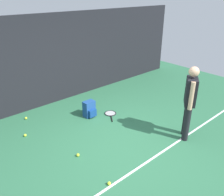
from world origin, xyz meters
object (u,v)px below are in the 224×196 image
(tennis_ball_by_fence, at_px, (78,155))
(backpack, at_px, (90,109))
(tennis_ball_near_player, at_px, (26,118))
(tennis_racket, at_px, (110,114))
(tennis_ball_mid_court, at_px, (25,135))
(tennis_ball_far_left, at_px, (109,183))
(tennis_player, at_px, (190,99))

(tennis_ball_by_fence, bearing_deg, backpack, 45.36)
(backpack, bearing_deg, tennis_ball_near_player, 142.44)
(tennis_ball_near_player, distance_m, tennis_ball_by_fence, 2.19)
(tennis_racket, height_order, tennis_ball_by_fence, tennis_ball_by_fence)
(tennis_ball_near_player, bearing_deg, tennis_ball_mid_court, -114.10)
(tennis_ball_by_fence, relative_size, tennis_ball_mid_court, 1.00)
(tennis_ball_near_player, bearing_deg, tennis_ball_far_left, -87.16)
(backpack, relative_size, tennis_ball_by_fence, 6.67)
(tennis_racket, relative_size, backpack, 1.38)
(backpack, xyz_separation_m, tennis_ball_far_left, (-1.21, -2.22, -0.18))
(tennis_player, bearing_deg, backpack, 80.64)
(backpack, bearing_deg, tennis_ball_mid_court, 170.82)
(tennis_racket, distance_m, backpack, 0.60)
(tennis_ball_near_player, bearing_deg, tennis_player, -52.71)
(tennis_ball_far_left, bearing_deg, tennis_player, -0.57)
(tennis_player, height_order, tennis_racket, tennis_player)
(tennis_player, relative_size, backpack, 3.86)
(tennis_ball_by_fence, bearing_deg, tennis_ball_mid_court, 110.30)
(tennis_player, distance_m, tennis_ball_mid_court, 3.83)
(tennis_ball_near_player, height_order, tennis_ball_mid_court, same)
(backpack, relative_size, tennis_ball_far_left, 6.67)
(tennis_ball_near_player, bearing_deg, tennis_ball_by_fence, -85.21)
(tennis_ball_by_fence, height_order, tennis_ball_mid_court, same)
(tennis_ball_mid_court, distance_m, tennis_ball_far_left, 2.48)
(tennis_ball_by_fence, distance_m, tennis_ball_far_left, 1.01)
(tennis_ball_mid_court, bearing_deg, backpack, -7.18)
(tennis_player, xyz_separation_m, tennis_racket, (-0.59, 1.95, -0.95))
(tennis_player, bearing_deg, tennis_ball_mid_court, 103.55)
(tennis_player, distance_m, tennis_ball_far_left, 2.48)
(tennis_ball_mid_court, height_order, tennis_ball_far_left, same)
(backpack, height_order, tennis_ball_near_player, backpack)
(tennis_ball_by_fence, bearing_deg, tennis_player, -24.57)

